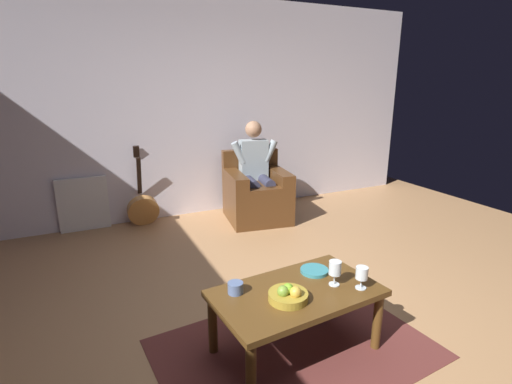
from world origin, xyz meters
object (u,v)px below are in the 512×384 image
armchair (256,195)px  guitar (143,208)px  coffee_table (296,299)px  wine_glass_far (362,274)px  decorative_dish (314,271)px  candle_jar (235,288)px  wine_glass_near (335,269)px  fruit_bowl (288,295)px  person_seated (256,168)px

armchair → guitar: size_ratio=0.91×
coffee_table → wine_glass_far: 0.44m
coffee_table → wine_glass_far: (-0.39, 0.15, 0.16)m
decorative_dish → guitar: bearing=-74.6°
coffee_table → guitar: size_ratio=1.13×
candle_jar → wine_glass_near: bearing=163.6°
guitar → fruit_bowl: (-0.38, 2.88, 0.26)m
person_seated → wine_glass_far: person_seated is taller
armchair → decorative_dish: size_ratio=4.54×
armchair → fruit_bowl: size_ratio=3.62×
person_seated → coffee_table: person_seated is taller
person_seated → candle_jar: size_ratio=12.64×
armchair → coffee_table: armchair is taller
decorative_dish → armchair: bearing=-105.5°
wine_glass_near → decorative_dish: (0.02, -0.20, -0.10)m
guitar → wine_glass_far: size_ratio=6.55×
guitar → wine_glass_near: size_ratio=5.81×
wine_glass_far → fruit_bowl: bearing=-8.8°
fruit_bowl → decorative_dish: size_ratio=1.25×
wine_glass_far → decorative_dish: size_ratio=0.76×
guitar → wine_glass_far: bearing=106.5°
wine_glass_far → person_seated: bearing=-100.6°
person_seated → decorative_dish: (0.63, 2.26, -0.21)m
armchair → wine_glass_far: (0.48, 2.56, 0.22)m
guitar → wine_glass_near: 2.96m
person_seated → wine_glass_near: size_ratio=7.42×
armchair → fruit_bowl: bearing=77.7°
guitar → candle_jar: 2.68m
decorative_dish → candle_jar: 0.60m
armchair → wine_glass_far: 2.62m
coffee_table → candle_jar: bearing=-21.1°
armchair → person_seated: (-0.00, -0.01, 0.34)m
guitar → wine_glass_near: guitar is taller
candle_jar → decorative_dish: bearing=-178.3°
coffee_table → candle_jar: candle_jar is taller
coffee_table → decorative_dish: decorative_dish is taller
decorative_dish → candle_jar: size_ratio=1.98×
wine_glass_near → wine_glass_far: (-0.13, 0.11, -0.01)m
decorative_dish → coffee_table: bearing=33.4°
armchair → guitar: bearing=-7.1°
coffee_table → guitar: 2.85m
armchair → fruit_bowl: (0.97, 2.49, 0.16)m
guitar → candle_jar: size_ratio=9.89×
coffee_table → wine_glass_far: bearing=158.4°
fruit_bowl → wine_glass_near: bearing=-174.7°
guitar → fruit_bowl: bearing=97.6°
armchair → candle_jar: (1.23, 2.27, 0.16)m
wine_glass_near → person_seated: bearing=-103.9°
fruit_bowl → candle_jar: 0.33m
armchair → candle_jar: bearing=70.6°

